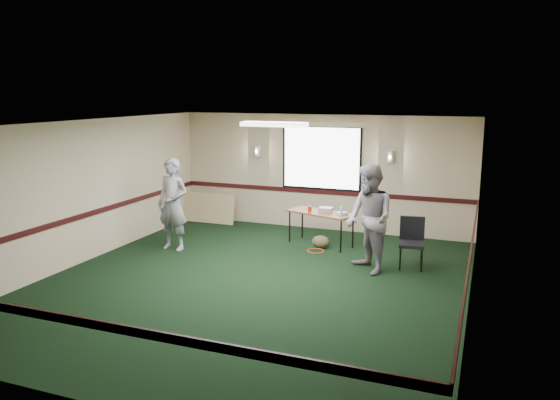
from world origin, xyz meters
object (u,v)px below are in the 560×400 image
(folding_table, at_px, (321,214))
(conference_chair, at_px, (412,238))
(person_right, at_px, (369,219))
(projector, at_px, (326,210))
(person_left, at_px, (173,204))

(folding_table, relative_size, conference_chair, 1.65)
(folding_table, height_order, person_right, person_right)
(person_right, bearing_deg, conference_chair, 90.14)
(projector, xyz_separation_m, conference_chair, (1.92, -0.87, -0.22))
(folding_table, xyz_separation_m, person_left, (-2.74, -1.40, 0.28))
(folding_table, distance_m, person_left, 3.09)
(person_left, bearing_deg, folding_table, 31.15)
(folding_table, bearing_deg, conference_chair, -3.89)
(projector, bearing_deg, person_left, -158.85)
(conference_chair, bearing_deg, person_right, -146.72)
(projector, distance_m, person_right, 1.93)
(conference_chair, relative_size, person_left, 0.49)
(person_left, bearing_deg, person_right, 4.17)
(conference_chair, xyz_separation_m, person_right, (-0.68, -0.59, 0.44))
(projector, height_order, person_right, person_right)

